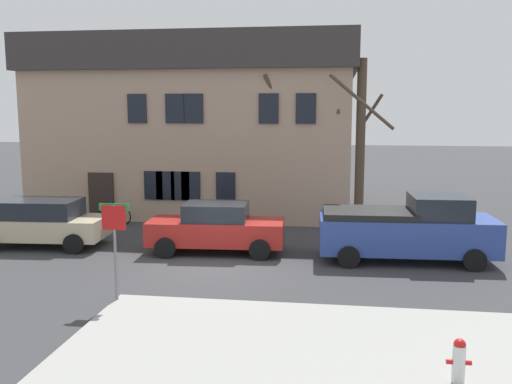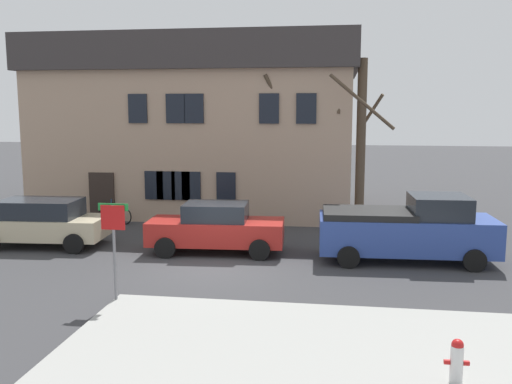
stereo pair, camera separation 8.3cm
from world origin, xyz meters
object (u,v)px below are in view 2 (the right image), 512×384
Objects in this scene: tree_bare_near at (276,142)px; car_red_sedan at (216,228)px; car_beige_wagon at (43,222)px; pickup_truck_blue at (408,229)px; tree_bare_mid at (360,138)px; fire_hydrant at (457,360)px; bicycle_leaning at (115,215)px; building_main at (204,124)px; street_sign_pole at (114,234)px.

tree_bare_near is 6.28m from car_red_sedan.
pickup_truck_blue reaches higher than car_beige_wagon.
car_red_sedan is at bearing -134.48° from tree_bare_mid.
car_beige_wagon is 12.43m from pickup_truck_blue.
car_beige_wagon is 5.62× the size of fire_hydrant.
tree_bare_mid is at bearing 95.18° from fire_hydrant.
building_main is at bearing 60.87° from bicycle_leaning.
tree_bare_near reaches higher than bicycle_leaning.
tree_bare_near is 7.86m from pickup_truck_blue.
bicycle_leaning is at bearing 112.40° from street_sign_pole.
tree_bare_near is 2.52× the size of street_sign_pole.
fire_hydrant is at bearing -34.78° from car_beige_wagon.
car_red_sedan is 6.70m from bicycle_leaning.
tree_bare_near is at bearing 169.95° from tree_bare_mid.
tree_bare_near is at bearing 130.34° from pickup_truck_blue.
building_main is 18.63× the size of fire_hydrant.
pickup_truck_blue is 2.19× the size of street_sign_pole.
tree_bare_near is at bearing 76.12° from car_red_sedan.
tree_bare_mid is 5.88m from pickup_truck_blue.
tree_bare_mid is 2.87× the size of street_sign_pole.
pickup_truck_blue is 7.02× the size of fire_hydrant.
tree_bare_mid is 4.32× the size of bicycle_leaning.
tree_bare_mid is 1.31× the size of pickup_truck_blue.
tree_bare_mid is (3.49, -0.62, 0.24)m from tree_bare_near.
fire_hydrant is (4.71, -14.12, -2.86)m from tree_bare_near.
car_red_sedan is at bearing 178.71° from pickup_truck_blue.
building_main is 6.66m from bicycle_leaning.
fire_hydrant is (6.09, -8.55, -0.32)m from car_red_sedan.
building_main is 5.24m from tree_bare_near.
street_sign_pole reaches higher than pickup_truck_blue.
car_red_sedan is 2.75× the size of bicycle_leaning.
building_main is at bearing 151.55° from tree_bare_mid.
pickup_truck_blue is at bearing 34.26° from street_sign_pole.
building_main reaches higher than tree_bare_mid.
street_sign_pole is (-7.46, 3.24, 1.25)m from fire_hydrant.
building_main is at bearing 105.90° from car_red_sedan.
tree_bare_mid is 9.19× the size of fire_hydrant.
bicycle_leaning is (-3.89, 9.44, -1.41)m from street_sign_pole.
car_beige_wagon is 1.75× the size of street_sign_pole.
building_main reaches higher than car_beige_wagon.
tree_bare_near reaches higher than car_beige_wagon.
street_sign_pole reaches higher than car_red_sedan.
tree_bare_mid is at bearing 24.19° from car_beige_wagon.
tree_bare_mid is at bearing -10.05° from tree_bare_near.
car_red_sedan is 1.82× the size of street_sign_pole.
building_main is at bearing 139.14° from tree_bare_near.
car_red_sedan is 5.57m from street_sign_pole.
street_sign_pole is at bearing 156.55° from fire_hydrant.
car_red_sedan reaches higher than bicycle_leaning.
tree_bare_mid is 1.64× the size of car_beige_wagon.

